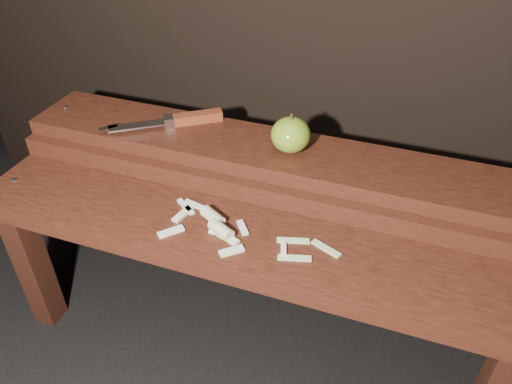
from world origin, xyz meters
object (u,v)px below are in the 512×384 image
(apple, at_px, (291,135))
(knife, at_px, (182,120))
(bench_front_tier, at_px, (236,262))
(bench_rear_tier, at_px, (271,179))

(apple, height_order, knife, apple)
(bench_front_tier, relative_size, apple, 13.18)
(bench_front_tier, bearing_deg, apple, 79.86)
(bench_front_tier, xyz_separation_m, knife, (-0.24, 0.26, 0.16))
(bench_front_tier, distance_m, apple, 0.30)
(apple, xyz_separation_m, knife, (-0.28, 0.03, -0.03))
(knife, bearing_deg, bench_rear_tier, -7.11)
(bench_front_tier, xyz_separation_m, bench_rear_tier, (0.00, 0.23, 0.06))
(bench_front_tier, distance_m, knife, 0.38)
(bench_front_tier, relative_size, bench_rear_tier, 1.00)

